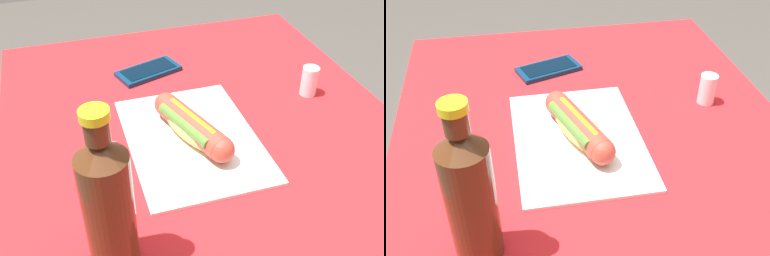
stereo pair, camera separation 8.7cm
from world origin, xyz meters
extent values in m
cylinder|color=brown|center=(0.47, -0.29, 0.36)|extent=(0.07, 0.07, 0.72)
cylinder|color=brown|center=(0.47, 0.29, 0.36)|extent=(0.07, 0.07, 0.72)
cube|color=brown|center=(0.00, 0.00, 0.74)|extent=(1.09, 0.73, 0.03)
cube|color=red|center=(0.00, 0.00, 0.75)|extent=(1.15, 0.79, 0.00)
cube|color=white|center=(0.07, 0.04, 0.76)|extent=(0.34, 0.24, 0.01)
ellipsoid|color=tan|center=(0.07, 0.04, 0.79)|extent=(0.18, 0.11, 0.05)
cylinder|color=#A83D2D|center=(0.07, 0.04, 0.79)|extent=(0.18, 0.10, 0.05)
sphere|color=#A83D2D|center=(0.15, 0.07, 0.79)|extent=(0.05, 0.05, 0.05)
sphere|color=#A83D2D|center=(-0.02, 0.01, 0.79)|extent=(0.05, 0.05, 0.05)
cube|color=yellow|center=(0.07, 0.04, 0.81)|extent=(0.13, 0.05, 0.00)
cylinder|color=#4C7A2D|center=(0.06, 0.05, 0.80)|extent=(0.14, 0.06, 0.02)
cube|color=#0A2D4C|center=(0.34, 0.06, 0.76)|extent=(0.11, 0.16, 0.01)
cube|color=black|center=(0.34, 0.06, 0.77)|extent=(0.09, 0.14, 0.00)
cylinder|color=#4C2814|center=(-0.17, 0.23, 0.85)|extent=(0.07, 0.07, 0.19)
cone|color=#4C2814|center=(-0.17, 0.23, 0.96)|extent=(0.07, 0.07, 0.03)
cylinder|color=#4C2814|center=(-0.17, 0.23, 0.99)|extent=(0.03, 0.03, 0.03)
cylinder|color=yellow|center=(-0.17, 0.23, 1.01)|extent=(0.04, 0.04, 0.01)
cylinder|color=silver|center=(0.15, -0.26, 0.79)|extent=(0.04, 0.04, 0.07)
camera|label=1|loc=(-0.60, 0.25, 1.31)|focal=42.91mm
camera|label=2|loc=(-0.62, 0.16, 1.31)|focal=42.91mm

